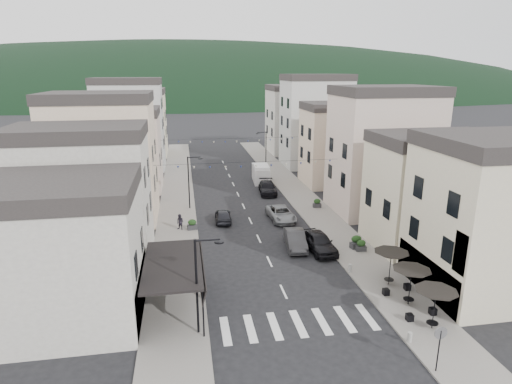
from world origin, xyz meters
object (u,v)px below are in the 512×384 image
parked_car_d (268,188)px  pedestrian_b (180,222)px  parked_car_c (281,214)px  parked_car_b (295,240)px  parked_car_e (223,216)px  parked_car_a (319,242)px  pedestrian_a (167,251)px  delivery_van (261,173)px

parked_car_d → pedestrian_b: (-10.90, -11.45, 0.17)m
parked_car_c → parked_car_b: bearing=-96.5°
parked_car_d → parked_car_e: parked_car_d is taller
parked_car_a → pedestrian_a: 12.75m
pedestrian_b → parked_car_d: bearing=80.7°
parked_car_d → pedestrian_a: pedestrian_a is taller
parked_car_a → pedestrian_b: size_ratio=3.15×
parked_car_a → pedestrian_b: (-11.74, 6.89, 0.06)m
parked_car_b → delivery_van: bearing=93.2°
parked_car_b → parked_car_e: (-5.60, 7.71, -0.08)m
parked_car_b → parked_car_e: parked_car_b is taller
parked_car_c → pedestrian_a: bearing=-147.2°
delivery_van → pedestrian_b: bearing=-118.0°
parked_car_a → pedestrian_a: bearing=174.5°
pedestrian_a → parked_car_d: bearing=71.7°
parked_car_a → parked_car_b: size_ratio=1.08×
parked_car_e → parked_car_a: bearing=132.8°
parked_car_b → delivery_van: delivery_van is taller
parked_car_c → parked_car_a: bearing=-83.8°
parked_car_a → parked_car_d: size_ratio=0.97×
parked_car_e → pedestrian_a: 10.27m
parked_car_b → delivery_van: 23.38m
parked_car_b → pedestrian_b: pedestrian_b is taller
pedestrian_b → parked_car_a: bearing=3.9°
parked_car_a → delivery_van: delivery_van is taller
parked_car_c → delivery_van: (0.80, 16.07, 0.52)m
parked_car_d → pedestrian_a: 21.86m
parked_car_d → pedestrian_a: (-11.91, -18.33, 0.20)m
parked_car_c → parked_car_d: parked_car_d is taller
parked_car_c → pedestrian_a: (-11.33, -8.32, 0.23)m
parked_car_e → pedestrian_b: (-4.34, -1.87, 0.23)m
parked_car_c → pedestrian_a: size_ratio=3.10×
parked_car_e → pedestrian_a: size_ratio=2.43×
parked_car_a → delivery_van: (-0.62, 24.40, 0.39)m
delivery_van → parked_car_e: bearing=-109.0°
parked_car_d → parked_car_e: (-6.55, -9.57, -0.06)m
parked_car_b → parked_car_c: 7.29m
parked_car_b → parked_car_a: bearing=-24.3°
parked_car_e → delivery_van: delivery_van is taller
delivery_van → pedestrian_b: size_ratio=3.42×
delivery_van → parked_car_b: bearing=-88.5°
delivery_van → parked_car_d: bearing=-87.7°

